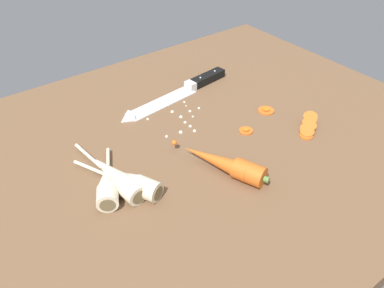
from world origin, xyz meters
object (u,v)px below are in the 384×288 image
object	(u,v)px
whole_carrot	(226,163)
parsnip_front	(129,181)
chefs_knife	(174,95)
carrot_slice_stray_mid	(246,130)
parsnip_mid_right	(107,184)
carrot_slice_stack	(308,126)
carrot_slice_stray_near	(266,110)
parsnip_mid_left	(116,177)

from	to	relation	value
whole_carrot	parsnip_front	xyz separation A→B (cm)	(-17.95, 7.24, -0.12)
chefs_knife	carrot_slice_stray_mid	bearing A→B (deg)	-78.96
parsnip_mid_right	carrot_slice_stack	world-z (taller)	parsnip_mid_right
chefs_knife	parsnip_front	size ratio (longest dim) A/B	1.78
chefs_knife	parsnip_mid_right	world-z (taller)	parsnip_mid_right
whole_carrot	carrot_slice_stray_near	distance (cm)	25.32
parsnip_front	parsnip_mid_right	xyz separation A→B (cm)	(-3.55, 1.81, 0.00)
carrot_slice_stray_near	carrot_slice_stray_mid	distance (cm)	10.43
carrot_slice_stray_mid	carrot_slice_stray_near	bearing A→B (deg)	18.69
whole_carrot	carrot_slice_stack	distance (cm)	24.62
parsnip_mid_right	carrot_slice_stray_near	world-z (taller)	parsnip_mid_right
chefs_knife	carrot_slice_stray_near	xyz separation A→B (cm)	(14.25, -19.05, -0.29)
carrot_slice_stack	carrot_slice_stray_near	distance (cm)	11.65
whole_carrot	parsnip_front	bearing A→B (deg)	158.04
parsnip_mid_right	parsnip_mid_left	bearing A→B (deg)	17.66
chefs_knife	parsnip_mid_right	distance (cm)	36.64
parsnip_mid_left	parsnip_mid_right	bearing A→B (deg)	-162.34
parsnip_mid_left	carrot_slice_stray_near	size ratio (longest dim) A/B	5.70
whole_carrot	parsnip_mid_right	size ratio (longest dim) A/B	1.27
chefs_knife	parsnip_mid_left	bearing A→B (deg)	-143.80
parsnip_front	parsnip_mid_right	distance (cm)	3.98
chefs_knife	carrot_slice_stack	world-z (taller)	carrot_slice_stack
whole_carrot	parsnip_front	world-z (taller)	whole_carrot
chefs_knife	carrot_slice_stray_mid	xyz separation A→B (cm)	(4.37, -22.39, -0.29)
whole_carrot	carrot_slice_stray_mid	distance (cm)	15.07
parsnip_mid_left	carrot_slice_stack	bearing A→B (deg)	-13.01
parsnip_mid_left	carrot_slice_stack	distance (cm)	45.12
parsnip_front	carrot_slice_stray_mid	world-z (taller)	parsnip_front
parsnip_mid_left	parsnip_mid_right	world-z (taller)	same
parsnip_front	carrot_slice_stack	distance (cm)	43.24
carrot_slice_stack	carrot_slice_stray_mid	size ratio (longest dim) A/B	2.42
carrot_slice_stray_near	parsnip_mid_left	bearing A→B (deg)	-178.21
parsnip_front	parsnip_mid_right	bearing A→B (deg)	152.96
parsnip_front	parsnip_mid_left	bearing A→B (deg)	119.46
carrot_slice_stack	parsnip_front	bearing A→B (deg)	169.78
parsnip_mid_left	carrot_slice_stray_mid	bearing A→B (deg)	-3.60
parsnip_front	carrot_slice_stray_near	size ratio (longest dim) A/B	4.89
whole_carrot	carrot_slice_stray_mid	size ratio (longest dim) A/B	6.54
parsnip_mid_right	carrot_slice_stray_near	xyz separation A→B (cm)	(44.21, 2.00, -1.62)
parsnip_mid_left	carrot_slice_stray_near	bearing A→B (deg)	1.79
parsnip_mid_right	carrot_slice_stray_near	bearing A→B (deg)	2.59
parsnip_front	chefs_knife	bearing A→B (deg)	40.87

